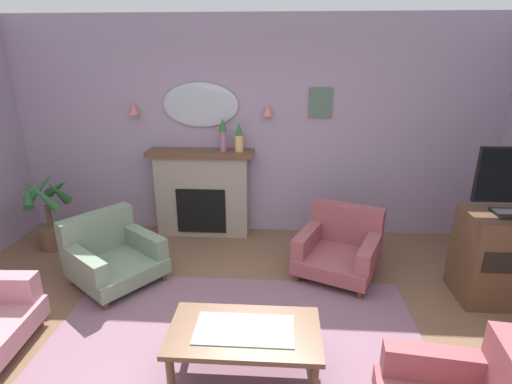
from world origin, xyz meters
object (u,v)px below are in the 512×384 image
at_px(framed_picture, 320,103).
at_px(coffee_table, 244,336).
at_px(fireplace, 203,194).
at_px(tv_cabinet, 503,257).
at_px(mantel_vase_left, 223,134).
at_px(wall_sconce_left, 134,109).
at_px(armchair_beside_couch, 111,254).
at_px(wall_mirror, 201,105).
at_px(armchair_near_fireplace, 340,246).
at_px(potted_plant_corner_palm, 49,213).
at_px(wall_sconce_right, 268,110).
at_px(mantel_vase_centre, 239,138).

xyz_separation_m(framed_picture, coffee_table, (-0.72, -2.65, -1.37)).
distance_m(fireplace, tv_cabinet, 3.46).
distance_m(mantel_vase_left, wall_sconce_left, 1.19).
distance_m(coffee_table, armchair_beside_couch, 2.01).
distance_m(framed_picture, tv_cabinet, 2.59).
bearing_deg(coffee_table, wall_sconce_left, 122.25).
relative_size(wall_mirror, armchair_near_fireplace, 0.90).
xyz_separation_m(framed_picture, potted_plant_corner_palm, (-3.32, -0.68, -1.29)).
relative_size(wall_sconce_right, framed_picture, 0.39).
bearing_deg(wall_sconce_left, armchair_beside_couch, -86.09).
relative_size(mantel_vase_centre, wall_sconce_left, 2.61).
height_order(mantel_vase_left, armchair_beside_couch, mantel_vase_left).
bearing_deg(mantel_vase_centre, wall_mirror, 161.22).
height_order(wall_sconce_right, framed_picture, framed_picture).
distance_m(fireplace, wall_mirror, 1.15).
relative_size(fireplace, framed_picture, 3.78).
xyz_separation_m(framed_picture, tv_cabinet, (1.71, -1.44, -1.30)).
bearing_deg(wall_mirror, mantel_vase_left, -29.54).
relative_size(framed_picture, tv_cabinet, 0.40).
distance_m(mantel_vase_centre, armchair_near_fireplace, 1.79).
bearing_deg(wall_sconce_left, framed_picture, 1.46).
distance_m(mantel_vase_centre, coffee_table, 2.66).
xyz_separation_m(wall_sconce_left, wall_sconce_right, (1.70, 0.00, 0.00)).
distance_m(wall_mirror, armchair_near_fireplace, 2.43).
bearing_deg(fireplace, armchair_near_fireplace, -27.14).
bearing_deg(wall_sconce_right, potted_plant_corner_palm, -166.96).
xyz_separation_m(fireplace, coffee_table, (0.78, -2.50, -0.19)).
bearing_deg(wall_sconce_left, fireplace, -6.16).
xyz_separation_m(wall_mirror, tv_cabinet, (3.21, -1.43, -1.26)).
height_order(wall_mirror, armchair_beside_couch, wall_mirror).
distance_m(armchair_beside_couch, tv_cabinet, 3.97).
bearing_deg(wall_sconce_right, tv_cabinet, -30.43).
bearing_deg(wall_sconce_right, armchair_beside_couch, -141.08).
xyz_separation_m(mantel_vase_centre, framed_picture, (1.00, 0.18, 0.41)).
xyz_separation_m(wall_sconce_right, tv_cabinet, (2.36, -1.38, -1.21)).
distance_m(wall_mirror, wall_sconce_right, 0.85).
xyz_separation_m(wall_mirror, coffee_table, (0.78, -2.64, -1.33)).
height_order(wall_mirror, coffee_table, wall_mirror).
bearing_deg(armchair_beside_couch, coffee_table, -39.81).
distance_m(mantel_vase_left, mantel_vase_centre, 0.20).
height_order(framed_picture, tv_cabinet, framed_picture).
xyz_separation_m(mantel_vase_left, armchair_beside_couch, (-1.06, -1.18, -1.08)).
xyz_separation_m(wall_mirror, wall_sconce_left, (-0.85, -0.05, -0.05)).
height_order(mantel_vase_left, wall_mirror, wall_mirror).
distance_m(armchair_near_fireplace, armchair_beside_couch, 2.49).
bearing_deg(wall_sconce_right, mantel_vase_left, -167.69).
bearing_deg(wall_sconce_left, armchair_near_fireplace, -20.69).
relative_size(wall_sconce_right, coffee_table, 0.13).
bearing_deg(armchair_beside_couch, armchair_near_fireplace, 7.79).
bearing_deg(mantel_vase_centre, fireplace, 176.76).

